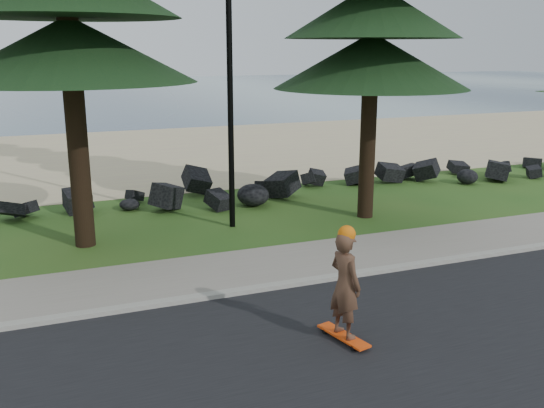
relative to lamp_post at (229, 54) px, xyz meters
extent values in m
plane|color=#245019|center=(0.00, -3.20, -4.13)|extent=(160.00, 160.00, 0.00)
cube|color=black|center=(0.00, -7.70, -4.12)|extent=(160.00, 7.00, 0.02)
cube|color=#9D9A8E|center=(0.00, -4.10, -4.08)|extent=(160.00, 0.20, 0.10)
cube|color=gray|center=(0.00, -3.00, -4.09)|extent=(160.00, 2.00, 0.08)
cube|color=#D0C38B|center=(0.00, 11.30, -4.13)|extent=(160.00, 15.00, 0.01)
cube|color=#344D63|center=(0.00, 47.80, -4.13)|extent=(160.00, 58.00, 0.01)
cylinder|color=black|center=(0.00, 0.00, -0.13)|extent=(0.14, 0.14, 8.00)
cube|color=#ED450D|center=(-0.29, -6.37, -4.04)|extent=(0.45, 1.00, 0.03)
imported|color=#523525|center=(-0.29, -6.37, -3.22)|extent=(0.51, 0.66, 1.61)
sphere|color=orange|center=(-0.29, -6.37, -2.44)|extent=(0.26, 0.26, 0.26)
camera|label=1|loc=(-4.30, -13.69, 0.16)|focal=40.00mm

